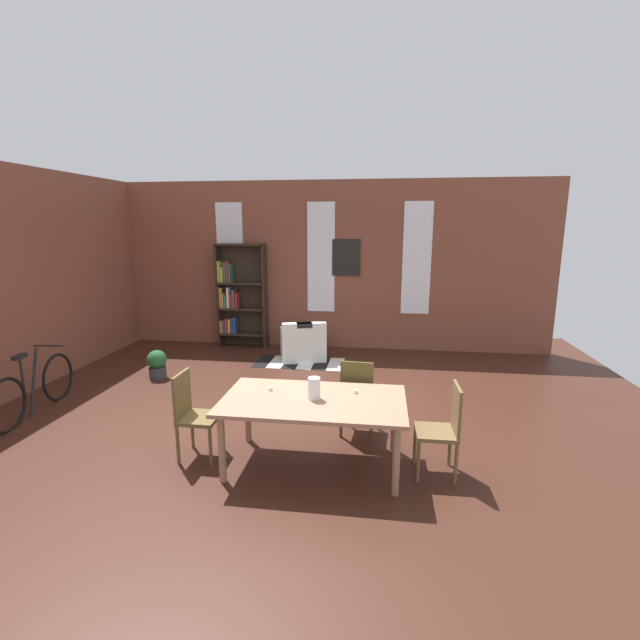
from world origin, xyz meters
TOP-DOWN VIEW (x-y plane):
  - ground_plane at (0.00, 0.00)m, footprint 10.51×10.51m
  - back_wall_brick at (0.00, 3.92)m, footprint 9.08×0.12m
  - window_pane_0 at (-1.89, 3.85)m, footprint 0.55×0.02m
  - window_pane_1 at (0.00, 3.85)m, footprint 0.55×0.02m
  - window_pane_2 at (1.89, 3.85)m, footprint 0.55×0.02m
  - dining_table at (0.56, -0.82)m, footprint 1.88×1.06m
  - vase_on_table at (0.56, -0.82)m, footprint 0.13×0.13m
  - tealight_candle_0 at (0.98, -0.61)m, footprint 0.04×0.04m
  - tealight_candle_1 at (0.06, -0.65)m, footprint 0.04×0.04m
  - dining_chair_head_right at (1.87, -0.82)m, footprint 0.41×0.41m
  - dining_chair_head_left at (-0.76, -0.82)m, footprint 0.40×0.40m
  - dining_chair_far_right at (0.97, -0.06)m, footprint 0.43×0.43m
  - bookshelf_tall at (-1.71, 3.69)m, footprint 1.01×0.28m
  - armchair_white at (-0.23, 2.97)m, footprint 0.99×0.99m
  - bicycle_second at (-3.34, -0.02)m, footprint 0.44×1.72m
  - potted_plant_by_shelf at (-2.42, 1.54)m, footprint 0.31×0.31m
  - striped_rug at (-0.24, 2.67)m, footprint 1.62×0.78m
  - framed_picture at (0.51, 3.85)m, footprint 0.56×0.03m

SIDE VIEW (x-z plane):
  - ground_plane at x=0.00m, z-range 0.00..0.00m
  - striped_rug at x=-0.24m, z-range 0.00..0.01m
  - potted_plant_by_shelf at x=-2.42m, z-range 0.01..0.48m
  - armchair_white at x=-0.23m, z-range -0.10..0.65m
  - bicycle_second at x=-3.34m, z-range -0.10..0.80m
  - dining_chair_head_right at x=1.87m, z-range 0.04..0.99m
  - dining_chair_head_left at x=-0.76m, z-range 0.04..0.99m
  - dining_chair_far_right at x=0.97m, z-range 0.04..0.99m
  - dining_table at x=0.56m, z-range 0.30..1.03m
  - tealight_candle_0 at x=0.98m, z-range 0.74..0.77m
  - tealight_candle_1 at x=0.06m, z-range 0.74..0.77m
  - vase_on_table at x=0.56m, z-range 0.74..0.97m
  - bookshelf_tall at x=-1.71m, z-range 0.00..2.13m
  - back_wall_brick at x=0.00m, z-range 0.00..3.35m
  - window_pane_0 at x=-1.89m, z-range 0.75..2.93m
  - window_pane_1 at x=0.00m, z-range 0.75..2.93m
  - window_pane_2 at x=1.89m, z-range 0.75..2.93m
  - framed_picture at x=0.51m, z-range 1.50..2.22m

